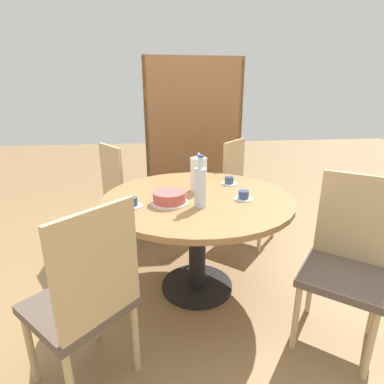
{
  "coord_description": "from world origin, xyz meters",
  "views": [
    {
      "loc": [
        -0.29,
        -1.91,
        1.39
      ],
      "look_at": [
        0.0,
        0.29,
        0.66
      ],
      "focal_mm": 28.0,
      "sensor_mm": 36.0,
      "label": 1
    }
  ],
  "objects_px": {
    "chair_c": "(245,190)",
    "cake_main": "(169,198)",
    "chair_b": "(346,260)",
    "coffee_pot": "(199,173)",
    "cup_a": "(229,181)",
    "water_bottle": "(200,186)",
    "bookshelf": "(193,141)",
    "chair_a": "(86,298)",
    "cup_c": "(244,196)",
    "cup_b": "(132,203)",
    "chair_d": "(126,194)"
  },
  "relations": [
    {
      "from": "chair_d",
      "to": "cake_main",
      "type": "distance_m",
      "value": 0.99
    },
    {
      "from": "coffee_pot",
      "to": "cake_main",
      "type": "relative_size",
      "value": 1.16
    },
    {
      "from": "chair_b",
      "to": "water_bottle",
      "type": "relative_size",
      "value": 3.02
    },
    {
      "from": "coffee_pot",
      "to": "cup_a",
      "type": "bearing_deg",
      "value": 26.18
    },
    {
      "from": "chair_a",
      "to": "coffee_pot",
      "type": "height_order",
      "value": "coffee_pot"
    },
    {
      "from": "cake_main",
      "to": "cup_a",
      "type": "bearing_deg",
      "value": 37.3
    },
    {
      "from": "chair_a",
      "to": "cup_a",
      "type": "xyz_separation_m",
      "value": [
        0.9,
        0.95,
        0.25
      ]
    },
    {
      "from": "chair_b",
      "to": "cake_main",
      "type": "relative_size",
      "value": 4.09
    },
    {
      "from": "chair_d",
      "to": "coffee_pot",
      "type": "xyz_separation_m",
      "value": [
        0.57,
        -0.65,
        0.35
      ]
    },
    {
      "from": "chair_a",
      "to": "cup_b",
      "type": "distance_m",
      "value": 0.64
    },
    {
      "from": "chair_b",
      "to": "water_bottle",
      "type": "xyz_separation_m",
      "value": [
        -0.78,
        0.36,
        0.35
      ]
    },
    {
      "from": "bookshelf",
      "to": "coffee_pot",
      "type": "height_order",
      "value": "bookshelf"
    },
    {
      "from": "bookshelf",
      "to": "water_bottle",
      "type": "distance_m",
      "value": 1.66
    },
    {
      "from": "bookshelf",
      "to": "cup_a",
      "type": "bearing_deg",
      "value": 95.47
    },
    {
      "from": "chair_a",
      "to": "cup_c",
      "type": "distance_m",
      "value": 1.12
    },
    {
      "from": "cup_a",
      "to": "cup_c",
      "type": "height_order",
      "value": "same"
    },
    {
      "from": "chair_a",
      "to": "coffee_pot",
      "type": "relative_size",
      "value": 3.52
    },
    {
      "from": "cake_main",
      "to": "cup_b",
      "type": "distance_m",
      "value": 0.23
    },
    {
      "from": "chair_d",
      "to": "cup_b",
      "type": "bearing_deg",
      "value": 156.15
    },
    {
      "from": "chair_a",
      "to": "chair_b",
      "type": "bearing_deg",
      "value": 141.55
    },
    {
      "from": "chair_a",
      "to": "coffee_pot",
      "type": "distance_m",
      "value": 1.1
    },
    {
      "from": "chair_c",
      "to": "water_bottle",
      "type": "height_order",
      "value": "water_bottle"
    },
    {
      "from": "chair_a",
      "to": "cup_c",
      "type": "relative_size",
      "value": 7.83
    },
    {
      "from": "chair_c",
      "to": "cup_c",
      "type": "bearing_deg",
      "value": -156.69
    },
    {
      "from": "water_bottle",
      "to": "cup_a",
      "type": "distance_m",
      "value": 0.54
    },
    {
      "from": "bookshelf",
      "to": "cup_a",
      "type": "distance_m",
      "value": 1.22
    },
    {
      "from": "chair_b",
      "to": "coffee_pot",
      "type": "bearing_deg",
      "value": 178.19
    },
    {
      "from": "chair_c",
      "to": "cake_main",
      "type": "relative_size",
      "value": 4.09
    },
    {
      "from": "cake_main",
      "to": "cup_b",
      "type": "xyz_separation_m",
      "value": [
        -0.23,
        -0.03,
        -0.01
      ]
    },
    {
      "from": "cup_c",
      "to": "cup_b",
      "type": "bearing_deg",
      "value": -176.83
    },
    {
      "from": "bookshelf",
      "to": "coffee_pot",
      "type": "xyz_separation_m",
      "value": [
        -0.14,
        -1.34,
        -0.02
      ]
    },
    {
      "from": "chair_b",
      "to": "coffee_pot",
      "type": "relative_size",
      "value": 3.52
    },
    {
      "from": "water_bottle",
      "to": "cake_main",
      "type": "height_order",
      "value": "water_bottle"
    },
    {
      "from": "chair_b",
      "to": "cup_c",
      "type": "distance_m",
      "value": 0.7
    },
    {
      "from": "chair_b",
      "to": "chair_a",
      "type": "bearing_deg",
      "value": -133.07
    },
    {
      "from": "bookshelf",
      "to": "cake_main",
      "type": "height_order",
      "value": "bookshelf"
    },
    {
      "from": "chair_a",
      "to": "cup_a",
      "type": "distance_m",
      "value": 1.33
    },
    {
      "from": "chair_c",
      "to": "cup_a",
      "type": "relative_size",
      "value": 7.83
    },
    {
      "from": "bookshelf",
      "to": "cup_c",
      "type": "bearing_deg",
      "value": 94.58
    },
    {
      "from": "cup_b",
      "to": "coffee_pot",
      "type": "bearing_deg",
      "value": 30.3
    },
    {
      "from": "cup_b",
      "to": "cup_c",
      "type": "height_order",
      "value": "same"
    },
    {
      "from": "cup_a",
      "to": "chair_d",
      "type": "bearing_deg",
      "value": 147.55
    },
    {
      "from": "cake_main",
      "to": "cup_a",
      "type": "relative_size",
      "value": 1.92
    },
    {
      "from": "chair_c",
      "to": "cup_b",
      "type": "bearing_deg",
      "value": 173.56
    },
    {
      "from": "chair_c",
      "to": "cup_a",
      "type": "xyz_separation_m",
      "value": [
        -0.29,
        -0.51,
        0.25
      ]
    },
    {
      "from": "chair_d",
      "to": "cup_a",
      "type": "distance_m",
      "value": 1.01
    },
    {
      "from": "chair_b",
      "to": "chair_c",
      "type": "height_order",
      "value": "same"
    },
    {
      "from": "chair_b",
      "to": "cake_main",
      "type": "xyz_separation_m",
      "value": [
        -0.96,
        0.44,
        0.26
      ]
    },
    {
      "from": "chair_a",
      "to": "bookshelf",
      "type": "relative_size",
      "value": 0.55
    },
    {
      "from": "cup_b",
      "to": "cake_main",
      "type": "bearing_deg",
      "value": 6.55
    }
  ]
}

